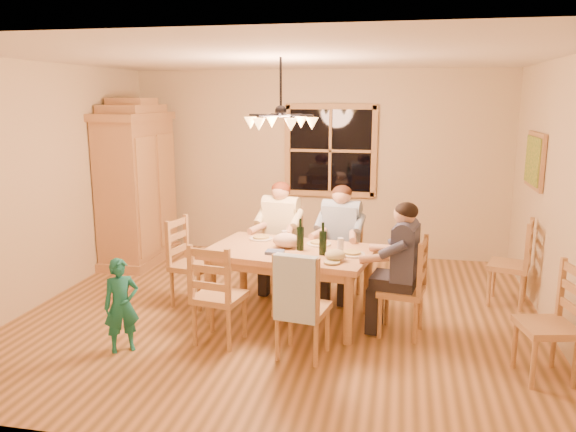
% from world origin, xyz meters
% --- Properties ---
extents(floor, '(5.50, 5.50, 0.00)m').
position_xyz_m(floor, '(0.00, 0.00, 0.00)').
color(floor, brown).
rests_on(floor, ground).
extents(ceiling, '(5.50, 5.00, 0.02)m').
position_xyz_m(ceiling, '(0.00, 0.00, 2.70)').
color(ceiling, white).
rests_on(ceiling, wall_back).
extents(wall_back, '(5.50, 0.02, 2.70)m').
position_xyz_m(wall_back, '(0.00, 2.50, 1.35)').
color(wall_back, beige).
rests_on(wall_back, floor).
extents(wall_left, '(0.02, 5.00, 2.70)m').
position_xyz_m(wall_left, '(-2.75, 0.00, 1.35)').
color(wall_left, beige).
rests_on(wall_left, floor).
extents(wall_right, '(0.02, 5.00, 2.70)m').
position_xyz_m(wall_right, '(2.75, 0.00, 1.35)').
color(wall_right, beige).
rests_on(wall_right, floor).
extents(window, '(1.30, 0.06, 1.30)m').
position_xyz_m(window, '(0.20, 2.47, 1.55)').
color(window, black).
rests_on(window, wall_back).
extents(painting, '(0.06, 0.78, 0.64)m').
position_xyz_m(painting, '(2.71, 1.20, 1.60)').
color(painting, '#A67D48').
rests_on(painting, wall_right).
extents(chandelier, '(0.77, 0.68, 0.71)m').
position_xyz_m(chandelier, '(-0.00, 0.00, 2.08)').
color(chandelier, black).
rests_on(chandelier, ceiling).
extents(armoire, '(0.66, 1.40, 2.30)m').
position_xyz_m(armoire, '(-2.42, 1.60, 1.06)').
color(armoire, '#A67D48').
rests_on(armoire, floor).
extents(dining_table, '(1.83, 1.28, 0.76)m').
position_xyz_m(dining_table, '(0.12, -0.11, 0.66)').
color(dining_table, tan).
rests_on(dining_table, floor).
extents(chair_far_left, '(0.50, 0.49, 0.99)m').
position_xyz_m(chair_far_left, '(-0.17, 0.75, 0.30)').
color(chair_far_left, '#A68049').
rests_on(chair_far_left, floor).
extents(chair_far_right, '(0.50, 0.49, 0.99)m').
position_xyz_m(chair_far_right, '(0.57, 0.62, 0.30)').
color(chair_far_right, '#A68049').
rests_on(chair_far_right, floor).
extents(chair_near_left, '(0.50, 0.49, 0.99)m').
position_xyz_m(chair_near_left, '(-0.42, -0.82, 0.30)').
color(chair_near_left, '#A68049').
rests_on(chair_near_left, floor).
extents(chair_near_right, '(0.50, 0.49, 0.99)m').
position_xyz_m(chair_near_right, '(0.41, -0.96, 0.30)').
color(chair_near_right, '#A68049').
rests_on(chair_near_right, floor).
extents(chair_end_left, '(0.49, 0.50, 0.99)m').
position_xyz_m(chair_end_left, '(-1.03, 0.08, 0.30)').
color(chair_end_left, '#A68049').
rests_on(chair_end_left, floor).
extents(chair_end_right, '(0.49, 0.50, 0.99)m').
position_xyz_m(chair_end_right, '(1.27, -0.29, 0.30)').
color(chair_end_right, '#A68049').
rests_on(chair_end_right, floor).
extents(adult_woman, '(0.44, 0.48, 0.87)m').
position_xyz_m(adult_woman, '(-0.17, 0.75, 0.84)').
color(adult_woman, '#F2EEBB').
rests_on(adult_woman, floor).
extents(adult_plaid_man, '(0.44, 0.48, 0.87)m').
position_xyz_m(adult_plaid_man, '(0.57, 0.62, 0.84)').
color(adult_plaid_man, '#335D8E').
rests_on(adult_plaid_man, floor).
extents(adult_slate_man, '(0.48, 0.44, 0.87)m').
position_xyz_m(adult_slate_man, '(1.27, -0.29, 0.84)').
color(adult_slate_man, '#3A405E').
rests_on(adult_slate_man, floor).
extents(towel, '(0.39, 0.16, 0.58)m').
position_xyz_m(towel, '(0.38, -1.15, 0.70)').
color(towel, '#B5D7F5').
rests_on(towel, chair_near_right).
extents(wine_bottle_a, '(0.08, 0.08, 0.33)m').
position_xyz_m(wine_bottle_a, '(0.23, -0.12, 0.93)').
color(wine_bottle_a, black).
rests_on(wine_bottle_a, dining_table).
extents(wine_bottle_b, '(0.08, 0.08, 0.33)m').
position_xyz_m(wine_bottle_b, '(0.48, -0.25, 0.93)').
color(wine_bottle_b, black).
rests_on(wine_bottle_b, dining_table).
extents(plate_woman, '(0.26, 0.26, 0.02)m').
position_xyz_m(plate_woman, '(-0.28, 0.22, 0.77)').
color(plate_woman, white).
rests_on(plate_woman, dining_table).
extents(plate_plaid, '(0.26, 0.26, 0.02)m').
position_xyz_m(plate_plaid, '(0.39, 0.13, 0.77)').
color(plate_plaid, white).
rests_on(plate_plaid, dining_table).
extents(plate_slate, '(0.26, 0.26, 0.02)m').
position_xyz_m(plate_slate, '(0.77, -0.21, 0.77)').
color(plate_slate, white).
rests_on(plate_slate, dining_table).
extents(wine_glass_a, '(0.06, 0.06, 0.14)m').
position_xyz_m(wine_glass_a, '(0.01, 0.10, 0.83)').
color(wine_glass_a, silver).
rests_on(wine_glass_a, dining_table).
extents(wine_glass_b, '(0.06, 0.06, 0.14)m').
position_xyz_m(wine_glass_b, '(0.64, -0.09, 0.83)').
color(wine_glass_b, silver).
rests_on(wine_glass_b, dining_table).
extents(cap, '(0.20, 0.20, 0.11)m').
position_xyz_m(cap, '(0.63, -0.43, 0.82)').
color(cap, tan).
rests_on(cap, dining_table).
extents(napkin, '(0.20, 0.17, 0.03)m').
position_xyz_m(napkin, '(0.00, -0.31, 0.78)').
color(napkin, '#495A86').
rests_on(napkin, dining_table).
extents(cloth_bundle, '(0.28, 0.22, 0.15)m').
position_xyz_m(cloth_bundle, '(0.06, -0.05, 0.84)').
color(cloth_bundle, '#CCAB94').
rests_on(cloth_bundle, dining_table).
extents(child, '(0.38, 0.36, 0.88)m').
position_xyz_m(child, '(-1.24, -1.18, 0.44)').
color(child, '#197369').
rests_on(child, floor).
extents(chair_spare_front, '(0.51, 0.52, 0.99)m').
position_xyz_m(chair_spare_front, '(2.45, -0.97, 0.30)').
color(chair_spare_front, '#A68049').
rests_on(chair_spare_front, floor).
extents(chair_spare_back, '(0.53, 0.54, 0.99)m').
position_xyz_m(chair_spare_back, '(2.45, 0.79, 0.30)').
color(chair_spare_back, '#A68049').
rests_on(chair_spare_back, floor).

